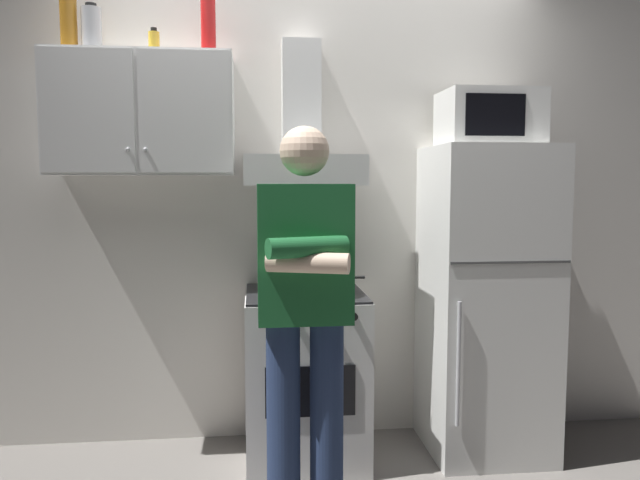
% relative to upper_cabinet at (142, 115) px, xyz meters
% --- Properties ---
extents(ground_plane, '(7.00, 7.00, 0.00)m').
position_rel_upper_cabinet_xyz_m(ground_plane, '(0.85, -0.37, -1.75)').
color(ground_plane, slate).
extents(back_wall_tiled, '(4.80, 0.10, 2.70)m').
position_rel_upper_cabinet_xyz_m(back_wall_tiled, '(0.85, 0.23, -0.40)').
color(back_wall_tiled, silver).
rests_on(back_wall_tiled, ground_plane).
extents(upper_cabinet, '(0.90, 0.37, 0.60)m').
position_rel_upper_cabinet_xyz_m(upper_cabinet, '(0.00, 0.00, 0.00)').
color(upper_cabinet, silver).
extents(stove_oven, '(0.60, 0.62, 0.87)m').
position_rel_upper_cabinet_xyz_m(stove_oven, '(0.80, -0.13, -1.32)').
color(stove_oven, white).
rests_on(stove_oven, ground_plane).
extents(range_hood, '(0.60, 0.44, 0.75)m').
position_rel_upper_cabinet_xyz_m(range_hood, '(0.80, 0.00, -0.15)').
color(range_hood, white).
extents(refrigerator, '(0.60, 0.62, 1.60)m').
position_rel_upper_cabinet_xyz_m(refrigerator, '(1.75, -0.12, -0.95)').
color(refrigerator, white).
rests_on(refrigerator, ground_plane).
extents(microwave, '(0.48, 0.37, 0.28)m').
position_rel_upper_cabinet_xyz_m(microwave, '(1.75, -0.11, -0.01)').
color(microwave, silver).
rests_on(microwave, refrigerator).
extents(person_standing, '(0.38, 0.33, 1.64)m').
position_rel_upper_cabinet_xyz_m(person_standing, '(0.75, -0.73, -0.85)').
color(person_standing, navy).
rests_on(person_standing, ground_plane).
extents(cooking_pot, '(0.31, 0.21, 0.09)m').
position_rel_upper_cabinet_xyz_m(cooking_pot, '(0.93, -0.24, -0.83)').
color(cooking_pot, '#B7BABF').
rests_on(cooking_pot, stove_oven).
extents(bottle_canister_steel, '(0.10, 0.10, 0.23)m').
position_rel_upper_cabinet_xyz_m(bottle_canister_steel, '(-0.23, -0.01, 0.41)').
color(bottle_canister_steel, '#B2B5BA').
rests_on(bottle_canister_steel, upper_cabinet).
extents(bottle_spice_jar, '(0.05, 0.05, 0.12)m').
position_rel_upper_cabinet_xyz_m(bottle_spice_jar, '(0.07, -0.01, 0.35)').
color(bottle_spice_jar, gold).
rests_on(bottle_spice_jar, upper_cabinet).
extents(bottle_soda_red, '(0.07, 0.07, 0.30)m').
position_rel_upper_cabinet_xyz_m(bottle_soda_red, '(0.33, -0.01, 0.44)').
color(bottle_soda_red, red).
rests_on(bottle_soda_red, upper_cabinet).
extents(bottle_liquor_amber, '(0.08, 0.08, 0.31)m').
position_rel_upper_cabinet_xyz_m(bottle_liquor_amber, '(-0.34, -0.00, 0.45)').
color(bottle_liquor_amber, '#B7721E').
rests_on(bottle_liquor_amber, upper_cabinet).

